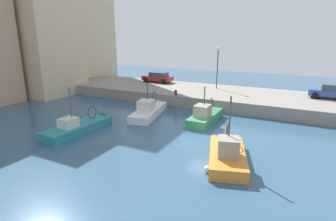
# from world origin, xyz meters

# --- Properties ---
(water_surface) EXTENTS (80.00, 80.00, 0.00)m
(water_surface) POSITION_xyz_m (0.00, 0.00, 0.00)
(water_surface) COLOR #335675
(water_surface) RESTS_ON ground
(quay_wall) EXTENTS (9.00, 56.00, 1.20)m
(quay_wall) POSITION_xyz_m (11.50, 0.00, 0.60)
(quay_wall) COLOR gray
(quay_wall) RESTS_ON ground
(fishing_boat_teal) EXTENTS (6.68, 2.24, 4.46)m
(fishing_boat_teal) POSITION_xyz_m (-2.97, 9.35, 0.09)
(fishing_boat_teal) COLOR teal
(fishing_boat_teal) RESTS_ON ground
(fishing_boat_orange) EXTENTS (6.07, 3.53, 4.97)m
(fishing_boat_orange) POSITION_xyz_m (-2.87, -2.35, 0.13)
(fishing_boat_orange) COLOR orange
(fishing_boat_orange) RESTS_ON ground
(fishing_boat_white) EXTENTS (7.15, 3.18, 3.96)m
(fishing_boat_white) POSITION_xyz_m (3.35, 6.82, 0.14)
(fishing_boat_white) COLOR white
(fishing_boat_white) RESTS_ON ground
(fishing_boat_green) EXTENTS (5.90, 1.95, 4.01)m
(fishing_boat_green) POSITION_xyz_m (3.75, 1.28, 0.15)
(fishing_boat_green) COLOR #388951
(fishing_boat_green) RESTS_ON ground
(parked_car_red) EXTENTS (1.98, 4.18, 1.38)m
(parked_car_red) POSITION_xyz_m (13.93, 11.88, 1.91)
(parked_car_red) COLOR red
(parked_car_red) RESTS_ON quay_wall
(parked_car_blue) EXTENTS (2.04, 4.19, 1.46)m
(parked_car_blue) POSITION_xyz_m (13.06, -8.65, 1.94)
(parked_car_blue) COLOR #334C9E
(parked_car_blue) RESTS_ON quay_wall
(mooring_bollard_mid) EXTENTS (0.28, 0.28, 0.55)m
(mooring_bollard_mid) POSITION_xyz_m (7.35, 6.00, 1.48)
(mooring_bollard_mid) COLOR #2D2D33
(mooring_bollard_mid) RESTS_ON quay_wall
(quay_streetlamp) EXTENTS (0.36, 0.36, 4.83)m
(quay_streetlamp) POSITION_xyz_m (13.00, 3.28, 4.45)
(quay_streetlamp) COLOR #38383D
(quay_streetlamp) RESTS_ON quay_wall
(waterfront_building_west) EXTENTS (10.07, 9.02, 23.71)m
(waterfront_building_west) POSITION_xyz_m (15.08, 27.70, 11.87)
(waterfront_building_west) COLOR beige
(waterfront_building_west) RESTS_ON ground
(waterfront_building_west_mid) EXTENTS (7.45, 8.23, 16.80)m
(waterfront_building_west_mid) POSITION_xyz_m (5.79, 24.08, 8.42)
(waterfront_building_west_mid) COLOR beige
(waterfront_building_west_mid) RESTS_ON ground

